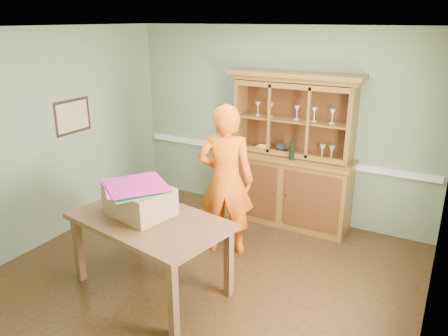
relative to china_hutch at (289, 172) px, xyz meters
The scene contains 14 objects.
floor 1.93m from the china_hutch, 99.15° to the right, with size 4.50×4.50×0.00m, color #4B3218.
ceiling 2.65m from the china_hutch, 99.15° to the right, with size 4.50×4.50×0.00m, color white.
wall_back 0.71m from the china_hutch, 139.78° to the left, with size 4.50×4.50×0.00m, color gray.
wall_left 3.14m from the china_hutch, 145.21° to the right, with size 4.00×4.00×0.00m, color gray.
wall_right 2.71m from the china_hutch, 41.83° to the right, with size 4.00×4.00×0.00m, color gray.
wall_front 3.82m from the china_hutch, 94.31° to the right, with size 4.50×4.50×0.00m, color gray.
chair_rail 0.39m from the china_hutch, 142.85° to the left, with size 4.41×0.05×0.08m, color white.
framed_map 3.02m from the china_hutch, 149.84° to the right, with size 0.03×0.60×0.46m.
window_panel 2.93m from the china_hutch, 46.64° to the right, with size 0.03×0.96×1.36m.
china_hutch is the anchor object (origin of this frame).
dining_table 2.35m from the china_hutch, 106.88° to the right, with size 1.79×1.25×0.82m.
cardboard_box 2.37m from the china_hutch, 110.56° to the right, with size 0.63×0.51×0.30m, color #AC7B58.
kite_stack 2.40m from the china_hutch, 111.43° to the right, with size 0.83×0.83×0.04m.
person 1.23m from the china_hutch, 107.94° to the right, with size 0.68×0.45×1.87m, color orange.
Camera 1 is at (2.25, -3.70, 2.79)m, focal length 35.00 mm.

